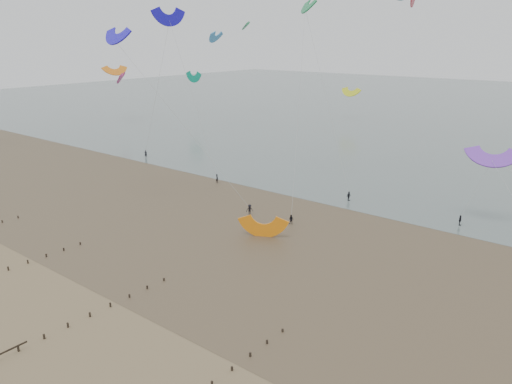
{
  "coord_description": "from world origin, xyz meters",
  "views": [
    {
      "loc": [
        47.43,
        -24.56,
        28.9
      ],
      "look_at": [
        5.89,
        28.0,
        8.0
      ],
      "focal_mm": 35.0,
      "sensor_mm": 36.0,
      "label": 1
    }
  ],
  "objects": [
    {
      "name": "ground",
      "position": [
        0.0,
        0.0,
        0.0
      ],
      "size": [
        500.0,
        500.0,
        0.0
      ],
      "primitive_type": "plane",
      "color": "brown",
      "rests_on": "ground"
    },
    {
      "name": "sea_and_shore",
      "position": [
        -4.08,
        34.4,
        0.01
      ],
      "size": [
        500.0,
        665.0,
        0.03
      ],
      "color": "#475654",
      "rests_on": "ground"
    },
    {
      "name": "kitesurfer_lead",
      "position": [
        -20.22,
        48.09,
        0.95
      ],
      "size": [
        0.82,
        0.72,
        1.89
      ],
      "primitive_type": "imported",
      "rotation": [
        0.0,
        0.0,
        2.66
      ],
      "color": "black",
      "rests_on": "ground"
    },
    {
      "name": "kitesurfers",
      "position": [
        19.54,
        47.85,
        0.86
      ],
      "size": [
        113.79,
        22.99,
        1.87
      ],
      "color": "black",
      "rests_on": "ground"
    },
    {
      "name": "grounded_kite",
      "position": [
        4.87,
        31.01,
        0.0
      ],
      "size": [
        7.97,
        7.34,
        3.52
      ],
      "primitive_type": null,
      "rotation": [
        1.54,
        0.0,
        0.47
      ],
      "color": "orange",
      "rests_on": "ground"
    },
    {
      "name": "kites_airborne",
      "position": [
        -2.57,
        88.39,
        20.92
      ],
      "size": [
        235.36,
        116.22,
        40.29
      ],
      "color": "yellow",
      "rests_on": "ground"
    }
  ]
}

